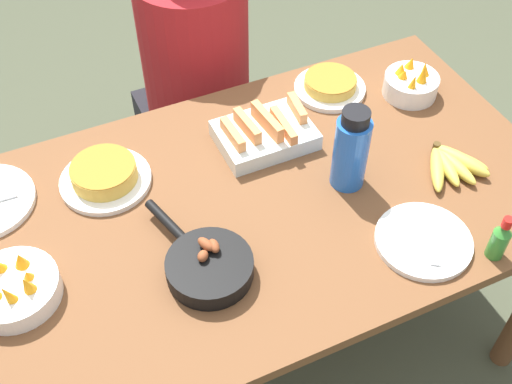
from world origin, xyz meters
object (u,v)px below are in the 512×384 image
(melon_tray, at_px, (265,133))
(water_bottle, at_px, (351,150))
(hot_sauce_bottle, at_px, (500,239))
(frittata_plate_side, at_px, (330,85))
(fruit_bowl_mango, at_px, (411,83))
(empty_plate_far_left, at_px, (423,241))
(person_figure, at_px, (199,101))
(frittata_plate_center, at_px, (105,176))
(skillet, at_px, (208,266))
(fruit_bowl_citrus, at_px, (13,288))
(banana_bunch, at_px, (452,163))

(melon_tray, xyz_separation_m, water_bottle, (0.13, -0.23, 0.08))
(hot_sauce_bottle, bearing_deg, frittata_plate_side, 94.45)
(melon_tray, relative_size, fruit_bowl_mango, 1.61)
(hot_sauce_bottle, bearing_deg, water_bottle, 119.04)
(melon_tray, xyz_separation_m, frittata_plate_side, (0.28, 0.12, -0.01))
(empty_plate_far_left, distance_m, person_figure, 1.06)
(frittata_plate_center, distance_m, water_bottle, 0.64)
(frittata_plate_center, relative_size, frittata_plate_side, 1.11)
(skillet, bearing_deg, hot_sauce_bottle, -125.71)
(empty_plate_far_left, height_order, fruit_bowl_citrus, fruit_bowl_citrus)
(frittata_plate_center, xyz_separation_m, fruit_bowl_citrus, (-0.28, -0.26, 0.01))
(skillet, relative_size, fruit_bowl_citrus, 1.67)
(frittata_plate_side, height_order, hot_sauce_bottle, hot_sauce_bottle)
(melon_tray, bearing_deg, empty_plate_far_left, -67.91)
(banana_bunch, height_order, frittata_plate_side, frittata_plate_side)
(skillet, xyz_separation_m, hot_sauce_bottle, (0.64, -0.24, 0.03))
(frittata_plate_center, height_order, fruit_bowl_citrus, fruit_bowl_citrus)
(frittata_plate_side, xyz_separation_m, hot_sauce_bottle, (0.06, -0.71, 0.04))
(melon_tray, bearing_deg, person_figure, 91.44)
(water_bottle, relative_size, person_figure, 0.19)
(fruit_bowl_citrus, distance_m, hot_sauce_bottle, 1.12)
(banana_bunch, xyz_separation_m, skillet, (-0.72, -0.05, 0.01))
(melon_tray, distance_m, frittata_plate_side, 0.30)
(skillet, height_order, frittata_plate_center, skillet)
(skillet, distance_m, fruit_bowl_mango, 0.88)
(fruit_bowl_mango, height_order, person_figure, person_figure)
(melon_tray, relative_size, skillet, 0.76)
(banana_bunch, bearing_deg, water_bottle, 164.63)
(empty_plate_far_left, bearing_deg, melon_tray, 112.09)
(frittata_plate_center, height_order, frittata_plate_side, frittata_plate_center)
(skillet, bearing_deg, water_bottle, -90.09)
(hot_sauce_bottle, relative_size, person_figure, 0.10)
(skillet, relative_size, person_figure, 0.27)
(skillet, bearing_deg, banana_bunch, -101.95)
(frittata_plate_side, xyz_separation_m, fruit_bowl_citrus, (-1.01, -0.35, 0.01))
(frittata_plate_center, relative_size, fruit_bowl_citrus, 1.16)
(frittata_plate_center, xyz_separation_m, hot_sauce_bottle, (0.78, -0.62, 0.03))
(frittata_plate_side, bearing_deg, fruit_bowl_citrus, -160.84)
(frittata_plate_center, distance_m, empty_plate_far_left, 0.83)
(empty_plate_far_left, distance_m, hot_sauce_bottle, 0.17)
(hot_sauce_bottle, bearing_deg, melon_tray, 119.49)
(frittata_plate_side, bearing_deg, hot_sauce_bottle, -85.55)
(melon_tray, height_order, fruit_bowl_citrus, fruit_bowl_citrus)
(frittata_plate_center, xyz_separation_m, fruit_bowl_mango, (0.94, -0.02, 0.01))
(frittata_plate_side, bearing_deg, person_figure, 125.97)
(frittata_plate_center, bearing_deg, empty_plate_far_left, -38.77)
(melon_tray, height_order, frittata_plate_side, melon_tray)
(skillet, distance_m, person_figure, 0.96)
(water_bottle, distance_m, hot_sauce_bottle, 0.41)
(empty_plate_far_left, relative_size, fruit_bowl_mango, 1.46)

